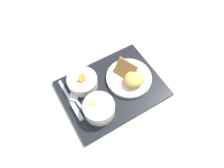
% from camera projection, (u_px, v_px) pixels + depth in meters
% --- Properties ---
extents(ground_plane, '(4.00, 4.00, 0.00)m').
position_uv_depth(ground_plane, '(112.00, 89.00, 0.78)').
color(ground_plane, '#ADA89E').
extents(serving_tray, '(0.38, 0.29, 0.01)m').
position_uv_depth(serving_tray, '(112.00, 89.00, 0.77)').
color(serving_tray, black).
rests_on(serving_tray, ground_plane).
extents(bowl_salad, '(0.11, 0.11, 0.05)m').
position_uv_depth(bowl_salad, '(82.00, 81.00, 0.75)').
color(bowl_salad, silver).
rests_on(bowl_salad, serving_tray).
extents(bowl_soup, '(0.11, 0.11, 0.06)m').
position_uv_depth(bowl_soup, '(99.00, 108.00, 0.69)').
color(bowl_soup, silver).
rests_on(bowl_soup, serving_tray).
extents(plate_main, '(0.18, 0.18, 0.07)m').
position_uv_depth(plate_main, '(130.00, 78.00, 0.77)').
color(plate_main, silver).
rests_on(plate_main, serving_tray).
extents(knife, '(0.02, 0.19, 0.02)m').
position_uv_depth(knife, '(75.00, 108.00, 0.72)').
color(knife, silver).
rests_on(knife, serving_tray).
extents(spoon, '(0.04, 0.15, 0.01)m').
position_uv_depth(spoon, '(77.00, 101.00, 0.73)').
color(spoon, silver).
rests_on(spoon, serving_tray).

